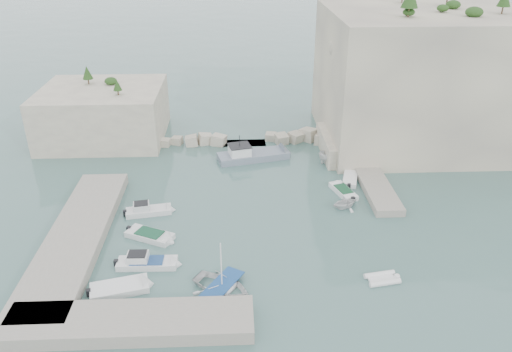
{
  "coord_description": "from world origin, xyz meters",
  "views": [
    {
      "loc": [
        -2.03,
        -40.52,
        26.45
      ],
      "look_at": [
        0.0,
        6.0,
        3.0
      ],
      "focal_mm": 35.0,
      "sensor_mm": 36.0,
      "label": 1
    }
  ],
  "objects_px": {
    "tender_east_a": "(345,208)",
    "tender_east_d": "(338,163)",
    "motorboat_c": "(150,238)",
    "motorboat_e": "(120,291)",
    "tender_east_b": "(343,193)",
    "motorboat_b": "(149,213)",
    "motorboat_d": "(148,266)",
    "tender_east_c": "(350,180)",
    "rowboat": "(222,289)",
    "inflatable_dinghy": "(382,280)",
    "work_boat": "(253,159)"
  },
  "relations": [
    {
      "from": "inflatable_dinghy",
      "to": "motorboat_e",
      "type": "bearing_deg",
      "value": 171.21
    },
    {
      "from": "rowboat",
      "to": "tender_east_c",
      "type": "xyz_separation_m",
      "value": [
        14.53,
        18.85,
        0.0
      ]
    },
    {
      "from": "inflatable_dinghy",
      "to": "work_boat",
      "type": "relative_size",
      "value": 0.3
    },
    {
      "from": "tender_east_b",
      "to": "motorboat_e",
      "type": "bearing_deg",
      "value": 108.8
    },
    {
      "from": "inflatable_dinghy",
      "to": "tender_east_b",
      "type": "height_order",
      "value": "tender_east_b"
    },
    {
      "from": "tender_east_b",
      "to": "inflatable_dinghy",
      "type": "bearing_deg",
      "value": 163.75
    },
    {
      "from": "motorboat_e",
      "to": "motorboat_c",
      "type": "bearing_deg",
      "value": 66.12
    },
    {
      "from": "tender_east_d",
      "to": "work_boat",
      "type": "height_order",
      "value": "work_boat"
    },
    {
      "from": "inflatable_dinghy",
      "to": "tender_east_b",
      "type": "xyz_separation_m",
      "value": [
        -0.23,
        15.1,
        0.0
      ]
    },
    {
      "from": "motorboat_d",
      "to": "tender_east_b",
      "type": "height_order",
      "value": "motorboat_d"
    },
    {
      "from": "work_boat",
      "to": "inflatable_dinghy",
      "type": "bearing_deg",
      "value": -81.91
    },
    {
      "from": "motorboat_e",
      "to": "tender_east_d",
      "type": "distance_m",
      "value": 32.32
    },
    {
      "from": "tender_east_b",
      "to": "motorboat_b",
      "type": "bearing_deg",
      "value": 82.06
    },
    {
      "from": "motorboat_e",
      "to": "inflatable_dinghy",
      "type": "bearing_deg",
      "value": -13.07
    },
    {
      "from": "motorboat_c",
      "to": "inflatable_dinghy",
      "type": "relative_size",
      "value": 1.69
    },
    {
      "from": "motorboat_b",
      "to": "tender_east_b",
      "type": "height_order",
      "value": "motorboat_b"
    },
    {
      "from": "tender_east_a",
      "to": "tender_east_c",
      "type": "relative_size",
      "value": 0.61
    },
    {
      "from": "tender_east_a",
      "to": "tender_east_b",
      "type": "bearing_deg",
      "value": -31.05
    },
    {
      "from": "motorboat_e",
      "to": "work_boat",
      "type": "bearing_deg",
      "value": 50.71
    },
    {
      "from": "motorboat_c",
      "to": "motorboat_e",
      "type": "relative_size",
      "value": 0.99
    },
    {
      "from": "tender_east_c",
      "to": "tender_east_d",
      "type": "xyz_separation_m",
      "value": [
        -0.54,
        4.79,
        0.0
      ]
    },
    {
      "from": "rowboat",
      "to": "tender_east_c",
      "type": "distance_m",
      "value": 23.79
    },
    {
      "from": "motorboat_d",
      "to": "tender_east_d",
      "type": "relative_size",
      "value": 1.13
    },
    {
      "from": "tender_east_d",
      "to": "motorboat_d",
      "type": "bearing_deg",
      "value": 127.42
    },
    {
      "from": "inflatable_dinghy",
      "to": "tender_east_d",
      "type": "distance_m",
      "value": 23.09
    },
    {
      "from": "inflatable_dinghy",
      "to": "work_boat",
      "type": "xyz_separation_m",
      "value": [
        -9.77,
        24.64,
        0.0
      ]
    },
    {
      "from": "motorboat_b",
      "to": "work_boat",
      "type": "bearing_deg",
      "value": 39.26
    },
    {
      "from": "tender_east_a",
      "to": "tender_east_c",
      "type": "bearing_deg",
      "value": -39.6
    },
    {
      "from": "motorboat_e",
      "to": "rowboat",
      "type": "distance_m",
      "value": 8.27
    },
    {
      "from": "motorboat_e",
      "to": "rowboat",
      "type": "height_order",
      "value": "rowboat"
    },
    {
      "from": "work_boat",
      "to": "tender_east_a",
      "type": "bearing_deg",
      "value": -67.82
    },
    {
      "from": "motorboat_d",
      "to": "tender_east_c",
      "type": "height_order",
      "value": "motorboat_d"
    },
    {
      "from": "motorboat_b",
      "to": "motorboat_d",
      "type": "bearing_deg",
      "value": -92.18
    },
    {
      "from": "inflatable_dinghy",
      "to": "tender_east_d",
      "type": "relative_size",
      "value": 0.59
    },
    {
      "from": "motorboat_b",
      "to": "tender_east_a",
      "type": "relative_size",
      "value": 1.73
    },
    {
      "from": "motorboat_b",
      "to": "motorboat_e",
      "type": "height_order",
      "value": "motorboat_b"
    },
    {
      "from": "motorboat_b",
      "to": "tender_east_c",
      "type": "height_order",
      "value": "motorboat_b"
    },
    {
      "from": "motorboat_e",
      "to": "tender_east_b",
      "type": "xyz_separation_m",
      "value": [
        21.34,
        15.46,
        0.0
      ]
    },
    {
      "from": "tender_east_a",
      "to": "work_boat",
      "type": "bearing_deg",
      "value": 13.16
    },
    {
      "from": "tender_east_c",
      "to": "tender_east_d",
      "type": "bearing_deg",
      "value": 22.23
    },
    {
      "from": "rowboat",
      "to": "motorboat_e",
      "type": "bearing_deg",
      "value": 120.34
    },
    {
      "from": "work_boat",
      "to": "motorboat_b",
      "type": "bearing_deg",
      "value": -144.59
    },
    {
      "from": "tender_east_a",
      "to": "tender_east_d",
      "type": "height_order",
      "value": "tender_east_d"
    },
    {
      "from": "tender_east_a",
      "to": "rowboat",
      "type": "bearing_deg",
      "value": 112.36
    },
    {
      "from": "motorboat_b",
      "to": "rowboat",
      "type": "relative_size",
      "value": 1.01
    },
    {
      "from": "tender_east_b",
      "to": "rowboat",
      "type": "bearing_deg",
      "value": 123.03
    },
    {
      "from": "motorboat_c",
      "to": "tender_east_c",
      "type": "xyz_separation_m",
      "value": [
        21.48,
        11.06,
        0.0
      ]
    },
    {
      "from": "rowboat",
      "to": "motorboat_c",
      "type": "bearing_deg",
      "value": 73.48
    },
    {
      "from": "motorboat_d",
      "to": "tender_east_a",
      "type": "xyz_separation_m",
      "value": [
        19.14,
        9.16,
        0.0
      ]
    },
    {
      "from": "motorboat_c",
      "to": "motorboat_e",
      "type": "height_order",
      "value": "same"
    }
  ]
}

